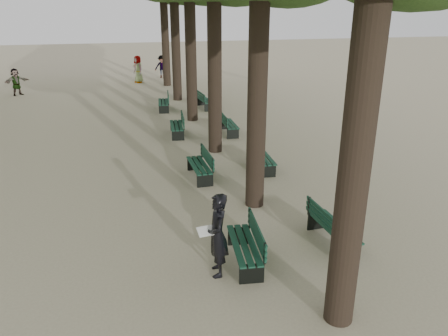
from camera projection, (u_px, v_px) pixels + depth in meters
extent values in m
plane|color=tan|center=(231.00, 269.00, 9.48)|extent=(120.00, 120.00, 0.00)
cylinder|color=#33261C|center=(360.00, 119.00, 6.68)|extent=(0.52, 0.52, 7.50)
cylinder|color=#33261C|center=(258.00, 72.00, 11.22)|extent=(0.52, 0.52, 7.50)
cylinder|color=#33261C|center=(215.00, 53.00, 15.76)|extent=(0.52, 0.52, 7.50)
cylinder|color=#33261C|center=(191.00, 42.00, 20.29)|extent=(0.52, 0.52, 7.50)
cylinder|color=#33261C|center=(175.00, 35.00, 24.83)|extent=(0.52, 0.52, 7.50)
cylinder|color=#33261C|center=(165.00, 30.00, 29.37)|extent=(0.52, 0.52, 7.50)
cube|color=black|center=(244.00, 253.00, 9.66)|extent=(0.71, 1.85, 0.45)
cube|color=#0D2F22|center=(244.00, 245.00, 9.58)|extent=(0.73, 1.85, 0.04)
cube|color=#0D2F22|center=(257.00, 233.00, 9.52)|extent=(0.23, 1.79, 0.40)
cube|color=black|center=(199.00, 172.00, 14.36)|extent=(0.56, 1.81, 0.45)
cube|color=#0D2F22|center=(199.00, 165.00, 14.28)|extent=(0.58, 1.81, 0.04)
cube|color=#0D2F22|center=(207.00, 157.00, 14.26)|extent=(0.08, 1.80, 0.40)
cube|color=black|center=(177.00, 130.00, 19.02)|extent=(0.68, 1.84, 0.45)
cube|color=#0D2F22|center=(176.00, 125.00, 18.94)|extent=(0.70, 1.84, 0.04)
cube|color=#0D2F22|center=(183.00, 119.00, 18.88)|extent=(0.20, 1.80, 0.40)
cube|color=black|center=(163.00, 106.00, 23.52)|extent=(0.70, 1.84, 0.45)
cube|color=#0D2F22|center=(163.00, 102.00, 23.44)|extent=(0.72, 1.85, 0.04)
cube|color=#0D2F22|center=(168.00, 97.00, 23.38)|extent=(0.23, 1.79, 0.40)
cube|color=black|center=(333.00, 235.00, 10.41)|extent=(0.58, 1.82, 0.45)
cube|color=#0D2F22|center=(334.00, 227.00, 10.33)|extent=(0.60, 1.82, 0.04)
cube|color=#0D2F22|center=(324.00, 218.00, 10.17)|extent=(0.10, 1.80, 0.40)
cube|color=black|center=(263.00, 163.00, 15.14)|extent=(0.64, 1.83, 0.45)
cube|color=#0D2F22|center=(263.00, 157.00, 15.06)|extent=(0.66, 1.83, 0.04)
cube|color=#0D2F22|center=(255.00, 150.00, 14.92)|extent=(0.16, 1.80, 0.40)
cube|color=black|center=(229.00, 129.00, 19.26)|extent=(0.59, 1.82, 0.45)
cube|color=#0D2F22|center=(229.00, 124.00, 19.18)|extent=(0.61, 1.82, 0.04)
cube|color=#0D2F22|center=(223.00, 118.00, 19.03)|extent=(0.11, 1.80, 0.40)
cube|color=black|center=(205.00, 104.00, 23.95)|extent=(0.65, 1.83, 0.45)
cube|color=#0D2F22|center=(205.00, 100.00, 23.87)|extent=(0.67, 1.83, 0.04)
cube|color=#0D2F22|center=(200.00, 96.00, 23.69)|extent=(0.17, 1.80, 0.40)
imported|color=black|center=(218.00, 235.00, 9.03)|extent=(0.44, 0.77, 1.84)
cube|color=white|center=(206.00, 231.00, 8.92)|extent=(0.37, 0.29, 0.12)
imported|color=#262628|center=(16.00, 82.00, 27.16)|extent=(1.43, 1.19, 1.66)
imported|color=#262628|center=(138.00, 69.00, 31.48)|extent=(0.77, 1.01, 1.92)
imported|color=#262628|center=(260.00, 69.00, 31.76)|extent=(1.13, 0.93, 1.89)
imported|color=#262628|center=(162.00, 67.00, 33.56)|extent=(1.13, 0.46, 1.70)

